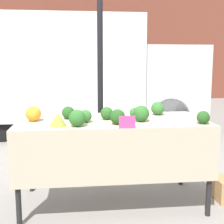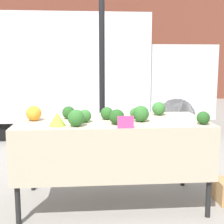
% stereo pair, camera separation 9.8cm
% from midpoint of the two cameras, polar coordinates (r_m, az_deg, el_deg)
% --- Properties ---
extents(ground_plane, '(40.00, 40.00, 0.00)m').
position_cam_midpoint_polar(ground_plane, '(3.51, 0.83, -16.13)').
color(ground_plane, gray).
extents(building_facade, '(16.00, 0.60, 5.21)m').
position_cam_midpoint_polar(building_facade, '(13.12, -3.38, 13.76)').
color(building_facade, brown).
rests_on(building_facade, ground_plane).
extents(tent_pole, '(0.07, 0.07, 2.50)m').
position_cam_midpoint_polar(tent_pole, '(3.90, -1.11, 5.43)').
color(tent_pole, black).
rests_on(tent_pole, ground_plane).
extents(parked_truck, '(5.03, 2.23, 2.42)m').
position_cam_midpoint_polar(parked_truck, '(7.01, -5.23, 7.43)').
color(parked_truck, silver).
rests_on(parked_truck, ground_plane).
extents(market_table, '(1.93, 0.93, 0.91)m').
position_cam_midpoint_polar(market_table, '(3.18, 0.99, -3.58)').
color(market_table, tan).
rests_on(market_table, ground_plane).
extents(orange_cauliflower, '(0.15, 0.15, 0.15)m').
position_cam_midpoint_polar(orange_cauliflower, '(3.25, -13.27, -0.22)').
color(orange_cauliflower, orange).
rests_on(orange_cauliflower, market_table).
extents(romanesco_head, '(0.16, 0.16, 0.13)m').
position_cam_midpoint_polar(romanesco_head, '(2.93, -9.04, -1.32)').
color(romanesco_head, '#93B238').
rests_on(romanesco_head, market_table).
extents(broccoli_head_0, '(0.16, 0.16, 0.16)m').
position_cam_midpoint_polar(broccoli_head_0, '(3.12, 6.21, -0.32)').
color(broccoli_head_0, '#2D6628').
rests_on(broccoli_head_0, market_table).
extents(broccoli_head_1, '(0.13, 0.13, 0.13)m').
position_cam_midpoint_polar(broccoli_head_1, '(3.30, -7.11, -0.09)').
color(broccoli_head_1, '#23511E').
rests_on(broccoli_head_1, market_table).
extents(broccoli_head_2, '(0.16, 0.16, 0.16)m').
position_cam_midpoint_polar(broccoli_head_2, '(2.89, -5.62, -1.10)').
color(broccoli_head_2, '#2D6628').
rests_on(broccoli_head_2, market_table).
extents(broccoli_head_3, '(0.15, 0.15, 0.15)m').
position_cam_midpoint_polar(broccoli_head_3, '(3.55, 9.33, 0.62)').
color(broccoli_head_3, '#336B2D').
rests_on(broccoli_head_3, market_table).
extents(broccoli_head_4, '(0.13, 0.13, 0.13)m').
position_cam_midpoint_polar(broccoli_head_4, '(3.23, -0.08, -0.23)').
color(broccoli_head_4, '#285B23').
rests_on(broccoli_head_4, market_table).
extents(broccoli_head_5, '(0.13, 0.13, 0.13)m').
position_cam_midpoint_polar(broccoli_head_5, '(3.08, -4.08, -0.73)').
color(broccoli_head_5, '#336B2D').
rests_on(broccoli_head_5, market_table).
extents(broccoli_head_6, '(0.11, 0.11, 0.11)m').
position_cam_midpoint_polar(broccoli_head_6, '(3.30, 5.13, -0.21)').
color(broccoli_head_6, '#336B2D').
rests_on(broccoli_head_6, market_table).
extents(broccoli_head_7, '(0.13, 0.13, 0.13)m').
position_cam_midpoint_polar(broccoli_head_7, '(3.11, 17.22, -1.04)').
color(broccoli_head_7, '#23511E').
rests_on(broccoli_head_7, market_table).
extents(broccoli_head_8, '(0.15, 0.15, 0.15)m').
position_cam_midpoint_polar(broccoli_head_8, '(2.97, 1.83, -0.90)').
color(broccoli_head_8, '#23511E').
rests_on(broccoli_head_8, market_table).
extents(price_sign, '(0.15, 0.01, 0.11)m').
position_cam_midpoint_polar(price_sign, '(2.79, 3.51, -1.87)').
color(price_sign, '#E53D84').
rests_on(price_sign, market_table).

